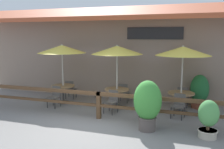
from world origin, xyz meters
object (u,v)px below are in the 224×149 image
at_px(patio_umbrella_far, 183,51).
at_px(potted_plant_small_flowering, 148,104).
at_px(chair_near_streetside, 55,96).
at_px(dining_table_far, 181,96).
at_px(chair_middle_wallside, 124,92).
at_px(potted_plant_tall_tropical, 208,118).
at_px(chair_middle_streetside, 112,100).
at_px(dining_table_near, 63,89).
at_px(dining_table_middle, 117,92).
at_px(potted_plant_corner_fern, 199,92).
at_px(chair_near_wallside, 70,89).
at_px(chair_far_streetside, 179,105).
at_px(chair_far_wallside, 183,96).
at_px(patio_umbrella_near, 62,49).
at_px(patio_umbrella_middle, 117,50).

bearing_deg(patio_umbrella_far, potted_plant_small_flowering, -111.28).
xyz_separation_m(chair_near_streetside, dining_table_far, (4.94, 0.90, 0.14)).
bearing_deg(chair_middle_wallside, potted_plant_tall_tropical, 134.61).
bearing_deg(chair_middle_streetside, potted_plant_small_flowering, -25.44).
bearing_deg(dining_table_near, chair_near_streetside, -89.33).
bearing_deg(chair_middle_streetside, dining_table_middle, 107.00).
bearing_deg(chair_middle_wallside, dining_table_far, 161.14).
relative_size(dining_table_middle, chair_middle_streetside, 1.17).
bearing_deg(potted_plant_corner_fern, potted_plant_small_flowering, -116.81).
distance_m(chair_near_wallside, chair_middle_wallside, 2.53).
distance_m(chair_middle_streetside, chair_middle_wallside, 1.55).
height_order(chair_far_streetside, potted_plant_tall_tropical, potted_plant_tall_tropical).
relative_size(chair_near_wallside, potted_plant_corner_fern, 0.62).
bearing_deg(potted_plant_tall_tropical, chair_middle_streetside, 157.75).
distance_m(chair_middle_streetside, chair_far_wallside, 2.98).
bearing_deg(chair_near_streetside, patio_umbrella_far, 16.47).
height_order(patio_umbrella_near, dining_table_near, patio_umbrella_near).
xyz_separation_m(dining_table_near, chair_near_streetside, (0.01, -0.71, -0.14)).
height_order(chair_middle_streetside, potted_plant_tall_tropical, potted_plant_tall_tropical).
distance_m(chair_near_streetside, chair_far_streetside, 4.90).
height_order(dining_table_near, chair_far_streetside, chair_far_streetside).
bearing_deg(chair_middle_streetside, potted_plant_tall_tropical, -7.84).
height_order(dining_table_middle, chair_far_streetside, chair_far_streetside).
xyz_separation_m(patio_umbrella_middle, dining_table_far, (2.51, 0.13, -1.72)).
bearing_deg(chair_middle_streetside, chair_middle_wallside, 103.44).
bearing_deg(dining_table_far, dining_table_near, -177.88).
distance_m(chair_near_wallside, potted_plant_small_flowering, 4.97).
relative_size(patio_umbrella_far, potted_plant_small_flowering, 1.63).
height_order(chair_middle_wallside, chair_far_streetside, same).
xyz_separation_m(chair_far_streetside, potted_plant_corner_fern, (0.71, 1.51, 0.20)).
height_order(dining_table_near, dining_table_far, same).
bearing_deg(chair_near_wallside, chair_far_streetside, 159.97).
relative_size(chair_middle_streetside, potted_plant_corner_fern, 0.62).
relative_size(patio_umbrella_far, chair_far_wallside, 2.98).
xyz_separation_m(chair_near_wallside, dining_table_far, (4.98, -0.53, 0.14)).
bearing_deg(dining_table_middle, chair_middle_streetside, -87.42).
bearing_deg(chair_far_streetside, chair_far_wallside, 99.52).
bearing_deg(potted_plant_small_flowering, chair_near_wallside, 145.94).
distance_m(chair_near_streetside, patio_umbrella_far, 5.35).
bearing_deg(potted_plant_small_flowering, chair_far_wallside, 72.95).
height_order(chair_near_streetside, chair_middle_streetside, same).
bearing_deg(chair_middle_streetside, patio_umbrella_far, 34.49).
bearing_deg(potted_plant_tall_tropical, potted_plant_small_flowering, 178.90).
bearing_deg(patio_umbrella_middle, patio_umbrella_near, -178.72).
xyz_separation_m(chair_middle_wallside, chair_far_wallside, (2.48, 0.06, 0.00)).
height_order(dining_table_middle, dining_table_far, same).
bearing_deg(potted_plant_small_flowering, dining_table_middle, 127.76).
bearing_deg(potted_plant_small_flowering, patio_umbrella_far, 68.72).
bearing_deg(chair_far_streetside, dining_table_far, 99.20).
xyz_separation_m(chair_near_streetside, chair_near_wallside, (-0.04, 1.43, 0.00)).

